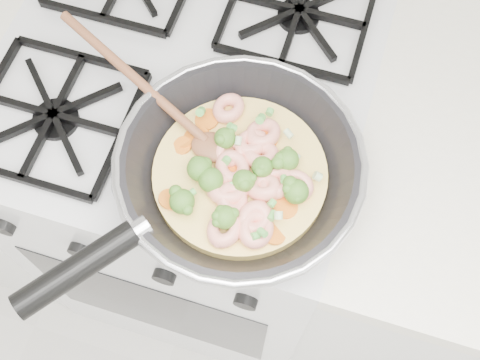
% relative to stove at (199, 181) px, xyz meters
% --- Properties ---
extents(stove, '(0.60, 0.60, 0.92)m').
position_rel_stove_xyz_m(stove, '(0.00, 0.00, 0.00)').
color(stove, silver).
rests_on(stove, ground).
extents(skillet, '(0.48, 0.44, 0.10)m').
position_rel_stove_xyz_m(skillet, '(0.15, -0.18, 0.50)').
color(skillet, black).
rests_on(skillet, stove).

